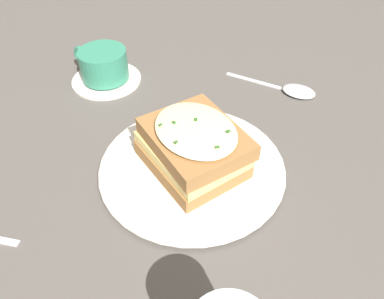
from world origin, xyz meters
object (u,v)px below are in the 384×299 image
(sandwich, at_px, (194,147))
(spoon, at_px, (294,90))
(dinner_plate, at_px, (192,167))
(teacup_with_saucer, at_px, (104,68))

(sandwich, height_order, spoon, sandwich)
(dinner_plate, bearing_deg, sandwich, -54.03)
(teacup_with_saucer, distance_m, spoon, 0.35)
(teacup_with_saucer, height_order, spoon, teacup_with_saucer)
(sandwich, height_order, teacup_with_saucer, sandwich)
(dinner_plate, xyz_separation_m, teacup_with_saucer, (0.02, 0.28, 0.02))
(dinner_plate, height_order, teacup_with_saucer, teacup_with_saucer)
(dinner_plate, xyz_separation_m, spoon, (0.27, 0.03, -0.00))
(sandwich, xyz_separation_m, teacup_with_saucer, (0.02, 0.28, -0.02))
(dinner_plate, bearing_deg, teacup_with_saucer, 85.26)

